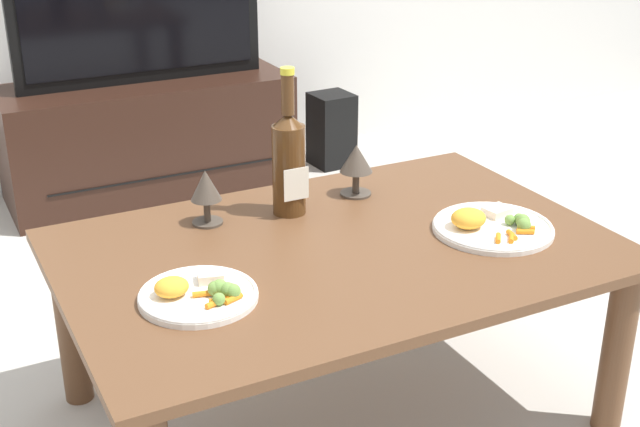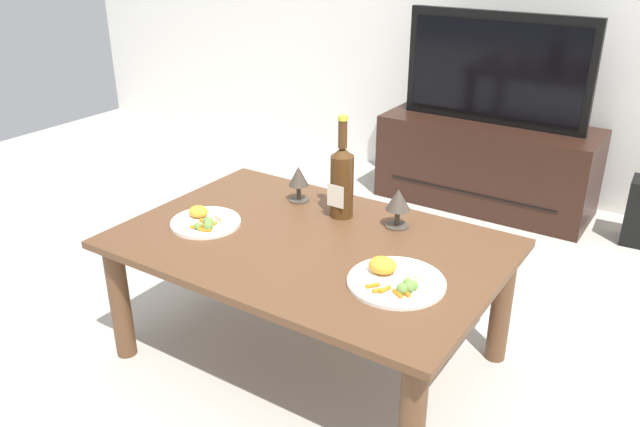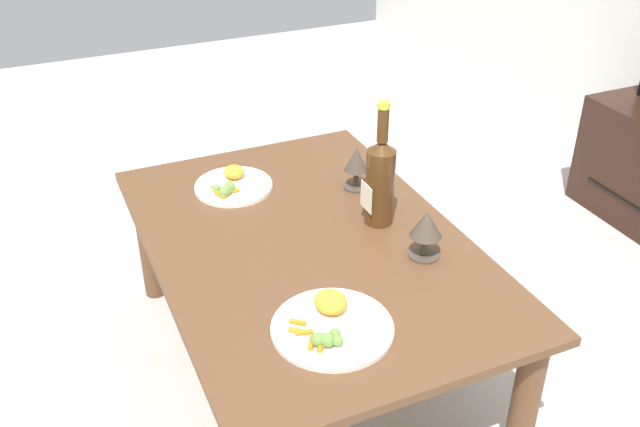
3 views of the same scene
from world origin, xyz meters
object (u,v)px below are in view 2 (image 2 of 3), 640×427
at_px(goblet_left, 298,178).
at_px(tv_stand, 486,164).
at_px(dinner_plate_right, 396,279).
at_px(tv_screen, 497,69).
at_px(dinner_plate_left, 205,221).
at_px(goblet_right, 398,202).
at_px(dining_table, 309,259).
at_px(wine_bottle, 342,179).

bearing_deg(goblet_left, tv_stand, 79.92).
bearing_deg(dinner_plate_right, tv_screen, 100.94).
bearing_deg(dinner_plate_left, goblet_right, 32.19).
bearing_deg(tv_stand, goblet_left, -100.08).
relative_size(dining_table, goblet_left, 9.09).
relative_size(dining_table, dinner_plate_left, 5.13).
bearing_deg(tv_stand, wine_bottle, -91.70).
height_order(dining_table, tv_screen, tv_screen).
bearing_deg(goblet_left, dining_table, -49.23).
bearing_deg(wine_bottle, dinner_plate_left, -137.57).
relative_size(dining_table, goblet_right, 9.06).
distance_m(tv_stand, dinner_plate_left, 1.80).
distance_m(wine_bottle, goblet_left, 0.21).
relative_size(goblet_left, dinner_plate_left, 0.56).
distance_m(dining_table, tv_screen, 1.67).
distance_m(tv_screen, goblet_right, 1.41).
xyz_separation_m(tv_screen, goblet_left, (-0.25, -1.38, -0.19)).
bearing_deg(tv_screen, dinner_plate_left, -102.77).
distance_m(dining_table, goblet_left, 0.37).
relative_size(tv_stand, goblet_right, 8.13).
xyz_separation_m(dining_table, tv_screen, (0.03, 1.64, 0.35)).
xyz_separation_m(tv_screen, wine_bottle, (-0.04, -1.41, -0.14)).
xyz_separation_m(tv_stand, goblet_left, (-0.25, -1.39, 0.32)).
relative_size(dining_table, tv_stand, 1.11).
bearing_deg(goblet_right, tv_stand, 96.68).
bearing_deg(goblet_left, wine_bottle, -8.04).
bearing_deg(goblet_right, goblet_left, 180.00).
distance_m(goblet_left, goblet_right, 0.41).
xyz_separation_m(goblet_right, dinner_plate_left, (-0.55, -0.35, -0.08)).
distance_m(goblet_right, dinner_plate_left, 0.66).
distance_m(goblet_left, dinner_plate_left, 0.39).
bearing_deg(dinner_plate_right, dinner_plate_left, -179.77).
bearing_deg(dining_table, tv_stand, 89.03).
bearing_deg(tv_stand, dining_table, -90.97).
relative_size(wine_bottle, dinner_plate_right, 1.28).
relative_size(dinner_plate_left, dinner_plate_right, 0.85).
xyz_separation_m(goblet_left, dinner_plate_right, (0.58, -0.35, -0.08)).
height_order(tv_stand, goblet_left, goblet_left).
height_order(dining_table, dinner_plate_right, dinner_plate_right).
bearing_deg(tv_screen, dining_table, -90.97).
distance_m(tv_stand, tv_screen, 0.51).
height_order(dining_table, goblet_right, goblet_right).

